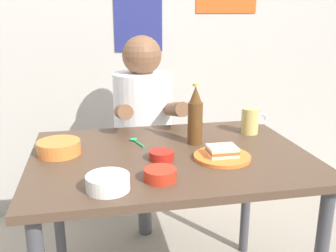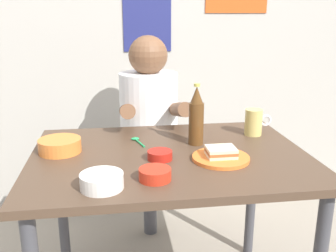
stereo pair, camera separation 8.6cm
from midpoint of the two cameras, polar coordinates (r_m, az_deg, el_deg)
name	(u,v)px [view 2 (the right image)]	position (r m, az deg, el deg)	size (l,w,h in m)	color
wall_back	(145,10)	(2.48, -2.38, 16.91)	(4.40, 0.09, 2.60)	#ADA89E
dining_table	(170,175)	(1.57, 1.83, -7.29)	(1.10, 0.80, 0.74)	#4C3828
stool	(150,179)	(2.26, -1.62, -7.88)	(0.34, 0.34, 0.45)	#4C4C51
person_seated	(149,110)	(2.11, -1.68, 2.35)	(0.33, 0.56, 0.72)	white
plate_orange	(221,158)	(1.49, 9.49, -4.72)	(0.22, 0.22, 0.01)	orange
sandwich	(221,152)	(1.48, 9.53, -3.82)	(0.11, 0.09, 0.04)	beige
beer_mug	(254,122)	(1.81, 14.00, 0.56)	(0.13, 0.08, 0.12)	#D1BC66
beer_bottle	(196,117)	(1.62, 5.74, 1.29)	(0.06, 0.06, 0.26)	#593819
soup_bowl_orange	(60,145)	(1.59, -14.31, -2.76)	(0.17, 0.17, 0.05)	orange
sambal_bowl_red	(160,155)	(1.47, 0.45, -4.31)	(0.10, 0.10, 0.03)	#B21E14
sauce_bowl_chili	(155,174)	(1.30, -0.03, -7.13)	(0.11, 0.11, 0.04)	red
rice_bowl_white	(102,180)	(1.25, -7.88, -8.02)	(0.14, 0.14, 0.05)	silver
spoon	(137,140)	(1.68, -3.19, -2.15)	(0.05, 0.12, 0.01)	#26A559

